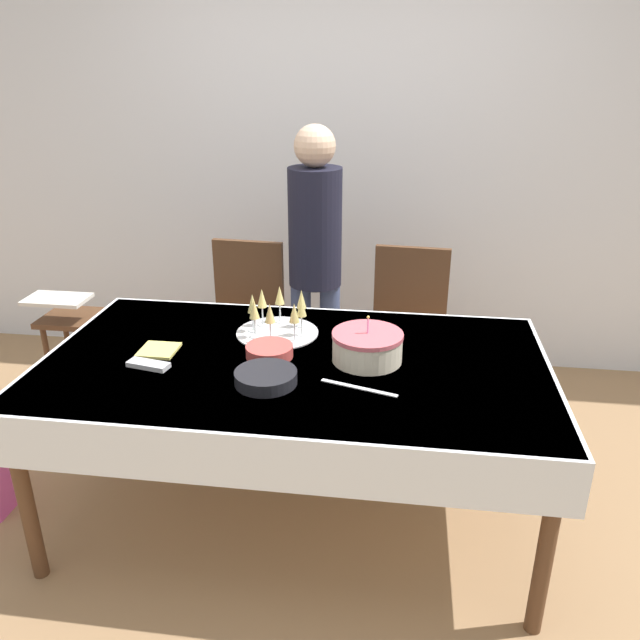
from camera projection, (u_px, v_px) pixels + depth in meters
ground_plane at (297, 512)px, 2.82m from camera, size 12.00×12.00×0.00m
wall_back at (341, 155)px, 3.85m from camera, size 8.00×0.05×2.70m
dining_table at (295, 381)px, 2.56m from camera, size 2.04×1.15×0.77m
dining_chair_far_left at (244, 322)px, 3.48m from camera, size 0.45×0.45×0.98m
dining_chair_far_right at (407, 330)px, 3.37m from camera, size 0.45×0.45×0.98m
birthday_cake at (367, 347)px, 2.49m from camera, size 0.28×0.28×0.19m
champagne_tray at (277, 316)px, 2.73m from camera, size 0.36×0.36×0.18m
plate_stack_main at (266, 377)px, 2.33m from camera, size 0.24×0.24×0.05m
plate_stack_dessert at (269, 351)px, 2.54m from camera, size 0.19×0.19×0.05m
cake_knife at (359, 388)px, 2.30m from camera, size 0.29×0.10×0.00m
fork_pile at (148, 365)px, 2.45m from camera, size 0.18×0.09×0.02m
napkin_pile at (159, 350)px, 2.59m from camera, size 0.15×0.15×0.01m
person_standing at (315, 250)px, 3.28m from camera, size 0.28×0.28×1.61m
high_chair at (70, 330)px, 3.51m from camera, size 0.33×0.35×0.71m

